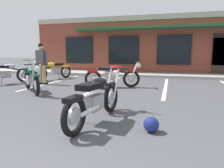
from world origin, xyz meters
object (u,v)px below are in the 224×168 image
object	(u,v)px
motorcycle_blue_standard	(113,75)
motorcycle_orange_scrambler	(31,78)
motorcycle_foreground_classic	(96,98)
motorcycle_green_cafe_racer	(7,73)
person_in_shorts_foreground	(42,61)
helmet_on_pavement	(151,125)
motorcycle_red_sportbike	(54,70)

from	to	relation	value
motorcycle_blue_standard	motorcycle_orange_scrambler	size ratio (longest dim) A/B	1.21
motorcycle_foreground_classic	motorcycle_blue_standard	bearing A→B (deg)	101.15
motorcycle_blue_standard	motorcycle_green_cafe_racer	world-z (taller)	same
motorcycle_orange_scrambler	person_in_shorts_foreground	bearing A→B (deg)	112.82
motorcycle_green_cafe_racer	helmet_on_pavement	distance (m)	7.36
motorcycle_orange_scrambler	helmet_on_pavement	bearing A→B (deg)	-30.68
motorcycle_foreground_classic	motorcycle_green_cafe_racer	world-z (taller)	same
motorcycle_foreground_classic	helmet_on_pavement	world-z (taller)	motorcycle_foreground_classic
motorcycle_red_sportbike	person_in_shorts_foreground	size ratio (longest dim) A/B	1.19
motorcycle_blue_standard	motorcycle_foreground_classic	bearing A→B (deg)	-78.85
motorcycle_foreground_classic	motorcycle_blue_standard	world-z (taller)	same
motorcycle_green_cafe_racer	motorcycle_foreground_classic	bearing A→B (deg)	-33.89
motorcycle_red_sportbike	motorcycle_foreground_classic	bearing A→B (deg)	-51.99
motorcycle_foreground_classic	motorcycle_orange_scrambler	world-z (taller)	same
motorcycle_green_cafe_racer	helmet_on_pavement	xyz separation A→B (m)	(6.31, -3.78, -0.33)
motorcycle_red_sportbike	helmet_on_pavement	distance (m)	7.68
motorcycle_foreground_classic	motorcycle_green_cafe_racer	distance (m)	6.33
person_in_shorts_foreground	motorcycle_red_sportbike	bearing A→B (deg)	105.20
motorcycle_foreground_classic	motorcycle_blue_standard	size ratio (longest dim) A/B	1.02
motorcycle_red_sportbike	motorcycle_green_cafe_racer	distance (m)	2.11
motorcycle_blue_standard	person_in_shorts_foreground	distance (m)	3.04
motorcycle_orange_scrambler	motorcycle_red_sportbike	bearing A→B (deg)	109.10
motorcycle_blue_standard	helmet_on_pavement	size ratio (longest dim) A/B	7.93
person_in_shorts_foreground	motorcycle_green_cafe_racer	bearing A→B (deg)	-170.41
helmet_on_pavement	motorcycle_red_sportbike	bearing A→B (deg)	133.06
motorcycle_green_cafe_racer	motorcycle_orange_scrambler	size ratio (longest dim) A/B	1.17
motorcycle_red_sportbike	motorcycle_orange_scrambler	size ratio (longest dim) A/B	1.17
person_in_shorts_foreground	helmet_on_pavement	xyz separation A→B (m)	(4.81, -4.03, -0.82)
motorcycle_foreground_classic	motorcycle_red_sportbike	size ratio (longest dim) A/B	1.05
motorcycle_orange_scrambler	helmet_on_pavement	size ratio (longest dim) A/B	6.56
motorcycle_green_cafe_racer	person_in_shorts_foreground	distance (m)	1.60
motorcycle_orange_scrambler	motorcycle_blue_standard	bearing A→B (deg)	34.97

